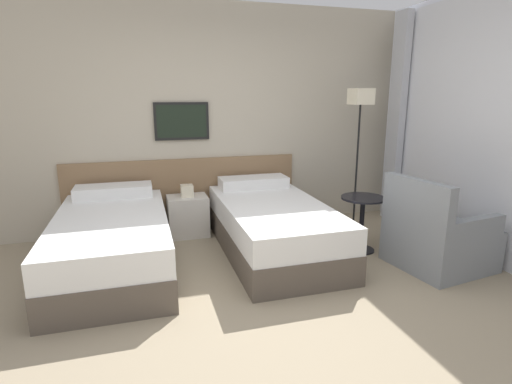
{
  "coord_description": "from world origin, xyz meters",
  "views": [
    {
      "loc": [
        -0.83,
        -2.57,
        1.64
      ],
      "look_at": [
        0.27,
        1.19,
        0.69
      ],
      "focal_mm": 28.0,
      "sensor_mm": 36.0,
      "label": 1
    }
  ],
  "objects_px": {
    "floor_lamp": "(360,114)",
    "side_table": "(362,213)",
    "nightstand": "(188,215)",
    "bed_near_door": "(113,242)",
    "armchair": "(437,239)",
    "bed_near_window": "(273,226)"
  },
  "relations": [
    {
      "from": "floor_lamp",
      "to": "side_table",
      "type": "xyz_separation_m",
      "value": [
        -0.3,
        -0.68,
        -1.01
      ]
    },
    {
      "from": "nightstand",
      "to": "side_table",
      "type": "bearing_deg",
      "value": -30.46
    },
    {
      "from": "bed_near_door",
      "to": "nightstand",
      "type": "height_order",
      "value": "bed_near_door"
    },
    {
      "from": "nightstand",
      "to": "side_table",
      "type": "relative_size",
      "value": 1.03
    },
    {
      "from": "floor_lamp",
      "to": "armchair",
      "type": "xyz_separation_m",
      "value": [
        0.18,
        -1.25,
        -1.14
      ]
    },
    {
      "from": "bed_near_door",
      "to": "nightstand",
      "type": "xyz_separation_m",
      "value": [
        0.81,
        0.76,
        -0.03
      ]
    },
    {
      "from": "floor_lamp",
      "to": "armchair",
      "type": "bearing_deg",
      "value": -81.67
    },
    {
      "from": "floor_lamp",
      "to": "armchair",
      "type": "height_order",
      "value": "floor_lamp"
    },
    {
      "from": "armchair",
      "to": "nightstand",
      "type": "bearing_deg",
      "value": 46.24
    },
    {
      "from": "bed_near_door",
      "to": "armchair",
      "type": "bearing_deg",
      "value": -15.25
    },
    {
      "from": "nightstand",
      "to": "armchair",
      "type": "distance_m",
      "value": 2.72
    },
    {
      "from": "bed_near_window",
      "to": "nightstand",
      "type": "height_order",
      "value": "bed_near_window"
    },
    {
      "from": "bed_near_window",
      "to": "nightstand",
      "type": "relative_size",
      "value": 3.25
    },
    {
      "from": "nightstand",
      "to": "armchair",
      "type": "bearing_deg",
      "value": -35.62
    },
    {
      "from": "side_table",
      "to": "armchair",
      "type": "relative_size",
      "value": 0.65
    },
    {
      "from": "nightstand",
      "to": "side_table",
      "type": "xyz_separation_m",
      "value": [
        1.72,
        -1.01,
        0.17
      ]
    },
    {
      "from": "floor_lamp",
      "to": "armchair",
      "type": "distance_m",
      "value": 1.71
    },
    {
      "from": "floor_lamp",
      "to": "bed_near_door",
      "type": "bearing_deg",
      "value": -171.38
    },
    {
      "from": "side_table",
      "to": "floor_lamp",
      "type": "bearing_deg",
      "value": 65.97
    },
    {
      "from": "bed_near_door",
      "to": "nightstand",
      "type": "distance_m",
      "value": 1.11
    },
    {
      "from": "bed_near_window",
      "to": "nightstand",
      "type": "bearing_deg",
      "value": 136.65
    },
    {
      "from": "side_table",
      "to": "armchair",
      "type": "xyz_separation_m",
      "value": [
        0.49,
        -0.57,
        -0.14
      ]
    }
  ]
}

